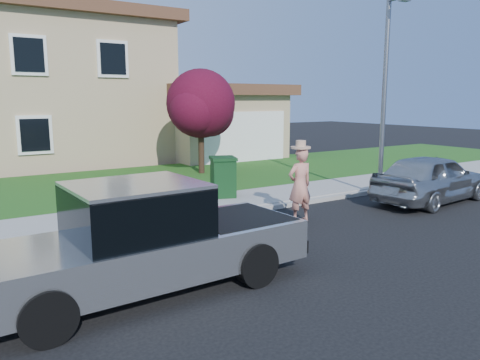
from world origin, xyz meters
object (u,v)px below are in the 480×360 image
at_px(street_lamp, 386,87).
at_px(ornamental_tree, 202,107).
at_px(woman, 300,184).
at_px(sedan, 432,178).
at_px(trash_bin, 223,176).
at_px(pickup_truck, 144,242).

bearing_deg(street_lamp, ornamental_tree, 114.67).
xyz_separation_m(woman, sedan, (4.60, -0.42, -0.23)).
bearing_deg(street_lamp, sedan, -42.63).
height_order(woman, street_lamp, street_lamp).
xyz_separation_m(sedan, street_lamp, (-0.91, 1.04, 2.59)).
relative_size(sedan, trash_bin, 3.61).
relative_size(sedan, street_lamp, 0.72).
distance_m(woman, ornamental_tree, 7.82).
relative_size(ornamental_tree, street_lamp, 0.69).
height_order(woman, sedan, woman).
xyz_separation_m(ornamental_tree, street_lamp, (2.31, -6.88, 0.64)).
bearing_deg(street_lamp, pickup_truck, -156.90).
relative_size(woman, ornamental_tree, 0.50).
bearing_deg(woman, ornamental_tree, -96.74).
xyz_separation_m(ornamental_tree, trash_bin, (-1.76, -4.52, -1.93)).
bearing_deg(pickup_truck, street_lamp, 14.83).
relative_size(pickup_truck, ornamental_tree, 1.33).
distance_m(sedan, street_lamp, 2.94).
distance_m(sedan, trash_bin, 6.03).
height_order(pickup_truck, ornamental_tree, ornamental_tree).
relative_size(sedan, ornamental_tree, 1.04).
bearing_deg(pickup_truck, trash_bin, 46.27).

